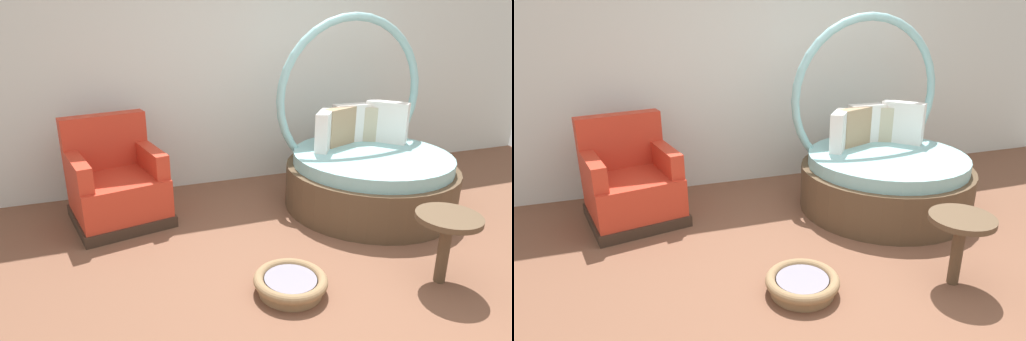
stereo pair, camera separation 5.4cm
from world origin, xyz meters
TOP-DOWN VIEW (x-y plane):
  - ground_plane at (0.00, 0.00)m, footprint 8.00×8.00m
  - back_wall at (0.00, 2.36)m, footprint 8.00×0.12m
  - round_daybed at (0.86, 1.22)m, footprint 1.63×1.63m
  - red_armchair at (-1.48, 1.66)m, footprint 0.95×0.95m
  - pet_basket at (-0.45, 0.06)m, footprint 0.51×0.51m
  - side_table at (0.61, -0.17)m, footprint 0.44×0.44m

SIDE VIEW (x-z plane):
  - ground_plane at x=0.00m, z-range -0.02..0.00m
  - pet_basket at x=-0.45m, z-range 0.01..0.14m
  - red_armchair at x=-1.48m, z-range -0.14..0.80m
  - round_daybed at x=0.86m, z-range -0.53..1.30m
  - side_table at x=0.61m, z-range 0.17..0.69m
  - back_wall at x=0.00m, z-range 0.00..2.60m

